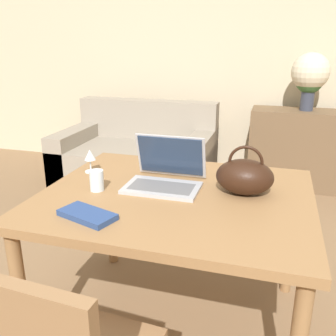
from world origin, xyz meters
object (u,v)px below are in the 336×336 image
wine_glass (90,157)px  drinking_glass (97,180)px  handbag (245,176)px  flower_vase (310,75)px  couch (138,158)px  laptop (166,172)px

wine_glass → drinking_glass: bearing=-56.4°
handbag → flower_vase: (0.38, 2.17, 0.28)m
handbag → wine_glass: bearing=175.1°
wine_glass → handbag: 0.82m
drinking_glass → handbag: (0.67, 0.16, 0.03)m
couch → wine_glass: wine_glass is taller
couch → drinking_glass: bearing=-74.4°
drinking_glass → flower_vase: 2.57m
drinking_glass → handbag: handbag is taller
laptop → flower_vase: 2.30m
handbag → flower_vase: bearing=80.1°
couch → wine_glass: 1.81m
couch → flower_vase: size_ratio=2.77×
wine_glass → handbag: (0.82, -0.07, -0.00)m
couch → handbag: (1.20, -1.75, 0.54)m
wine_glass → couch: bearing=102.8°
flower_vase → handbag: bearing=-99.9°
laptop → couch: bearing=115.2°
flower_vase → couch: bearing=-165.4°
couch → wine_glass: bearing=-77.2°
laptop → wine_glass: size_ratio=2.84×
laptop → handbag: laptop is taller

